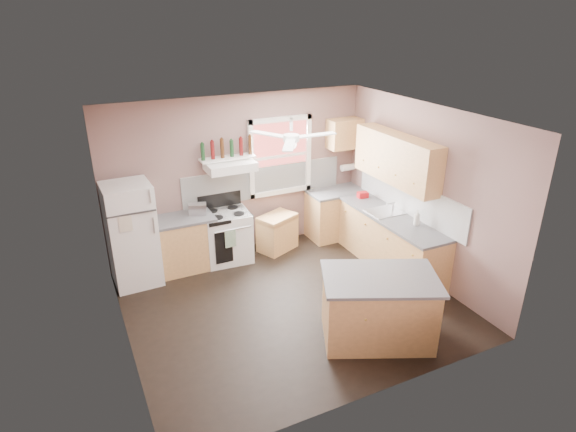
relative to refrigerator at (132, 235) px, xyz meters
name	(u,v)px	position (x,y,z in m)	size (l,w,h in m)	color
floor	(291,303)	(1.88, -1.60, -0.81)	(4.50, 4.50, 0.00)	black
ceiling	(291,118)	(1.88, -1.60, 1.89)	(4.50, 4.50, 0.00)	white
wall_back	(238,175)	(1.88, 0.42, 0.54)	(4.50, 0.05, 2.70)	#7B5D57
wall_right	(425,193)	(4.16, -1.60, 0.54)	(0.05, 4.00, 2.70)	#7B5D57
wall_left	(114,253)	(-0.39, -1.60, 0.54)	(0.05, 4.00, 2.70)	#7B5D57
backsplash_back	(264,182)	(2.33, 0.38, 0.37)	(2.90, 0.03, 0.55)	white
backsplash_right	(409,197)	(4.12, -1.30, 0.37)	(0.03, 2.60, 0.55)	white
window_view	(280,156)	(2.63, 0.38, 0.79)	(1.00, 0.02, 1.20)	maroon
window_frame	(280,156)	(2.63, 0.35, 0.79)	(1.16, 0.07, 1.36)	white
refrigerator	(132,235)	(0.00, 0.00, 0.00)	(0.68, 0.66, 1.61)	white
base_cabinet_left	(186,244)	(0.82, 0.10, -0.38)	(0.90, 0.60, 0.86)	#B2824A
counter_left	(184,218)	(0.82, 0.10, 0.07)	(0.92, 0.62, 0.04)	#4F4F52
toaster	(197,209)	(1.06, 0.12, 0.18)	(0.28, 0.16, 0.18)	silver
stove	(227,236)	(1.51, 0.08, -0.38)	(0.75, 0.64, 0.86)	white
range_hood	(230,166)	(1.65, 0.15, 0.81)	(0.78, 0.50, 0.14)	white
bottle_shelf	(227,158)	(1.65, 0.27, 0.91)	(0.90, 0.26, 0.03)	white
cart	(277,232)	(2.43, 0.06, -0.48)	(0.65, 0.43, 0.65)	#B2824A
base_cabinet_corner	(335,214)	(3.63, 0.10, -0.38)	(1.00, 0.60, 0.86)	#B2824A
base_cabinet_right	(390,243)	(3.83, -1.30, -0.38)	(0.60, 2.20, 0.86)	#B2824A
counter_corner	(336,192)	(3.63, 0.10, 0.07)	(1.02, 0.62, 0.04)	#4F4F52
counter_right	(392,217)	(3.82, -1.30, 0.07)	(0.62, 2.22, 0.04)	#4F4F52
sink	(385,212)	(3.82, -1.10, 0.09)	(0.55, 0.45, 0.03)	silver
faucet	(393,206)	(3.98, -1.10, 0.16)	(0.03, 0.03, 0.14)	silver
upper_cabinet_right	(396,159)	(3.96, -1.10, 0.97)	(0.33, 1.80, 0.76)	#B2824A
upper_cabinet_corner	(345,134)	(3.83, 0.23, 1.09)	(0.60, 0.33, 0.52)	#B2824A
paper_towel	(348,167)	(3.95, 0.26, 0.44)	(0.12, 0.12, 0.26)	white
island	(378,309)	(2.54, -2.77, -0.38)	(1.34, 0.85, 0.86)	#B2824A
island_top	(381,278)	(2.54, -2.77, 0.07)	(1.42, 0.93, 0.04)	#4F4F52
ceiling_fan_hub	(291,138)	(1.88, -1.60, 1.64)	(0.20, 0.20, 0.08)	white
soap_bottle	(417,218)	(3.95, -1.73, 0.22)	(0.10, 0.10, 0.25)	silver
red_caddy	(363,195)	(3.87, -0.40, 0.14)	(0.18, 0.12, 0.10)	red
wine_bottles	(227,148)	(1.66, 0.27, 1.07)	(0.86, 0.06, 0.31)	#143819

